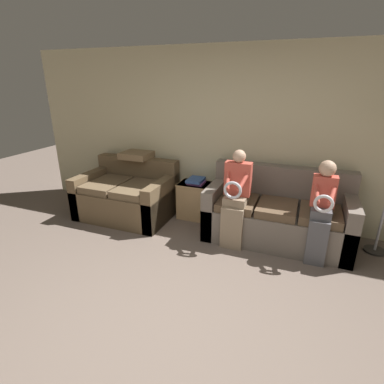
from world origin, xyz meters
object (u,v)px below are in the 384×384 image
at_px(couch_side, 128,196).
at_px(book_stack, 196,181).
at_px(child_right_seated, 322,207).
at_px(child_left_seated, 236,196).
at_px(couch_main, 277,215).
at_px(throw_pillow, 138,155).
at_px(side_shelf, 196,200).

relative_size(couch_side, book_stack, 4.77).
bearing_deg(child_right_seated, child_left_seated, -179.96).
distance_m(couch_main, book_stack, 1.32).
relative_size(couch_main, throw_pillow, 3.99).
bearing_deg(side_shelf, couch_side, -163.73).
height_order(child_left_seated, throw_pillow, child_left_seated).
height_order(child_right_seated, throw_pillow, child_right_seated).
bearing_deg(couch_side, child_left_seated, -8.73).
bearing_deg(child_right_seated, couch_side, 174.39).
height_order(couch_main, couch_side, couch_main).
bearing_deg(couch_side, couch_main, 1.71).
distance_m(side_shelf, book_stack, 0.32).
height_order(couch_side, side_shelf, couch_side).
xyz_separation_m(child_right_seated, throw_pillow, (-2.82, 0.64, 0.23)).
xyz_separation_m(couch_side, throw_pillow, (0.01, 0.36, 0.60)).
height_order(book_stack, throw_pillow, throw_pillow).
distance_m(couch_side, book_stack, 1.14).
bearing_deg(book_stack, throw_pillow, 176.94).
relative_size(child_right_seated, book_stack, 4.08).
xyz_separation_m(child_left_seated, book_stack, (-0.76, 0.59, -0.08)).
bearing_deg(book_stack, child_left_seated, -37.61).
relative_size(couch_side, throw_pillow, 3.04).
xyz_separation_m(couch_main, child_right_seated, (0.51, -0.35, 0.35)).
bearing_deg(child_left_seated, couch_main, 34.40).
distance_m(couch_side, child_right_seated, 2.88).
xyz_separation_m(child_left_seated, throw_pillow, (-1.80, 0.64, 0.24)).
xyz_separation_m(couch_main, throw_pillow, (-2.31, 0.29, 0.58)).
bearing_deg(couch_main, child_left_seated, -145.60).
xyz_separation_m(child_right_seated, book_stack, (-1.78, 0.58, -0.08)).
bearing_deg(couch_side, child_right_seated, -5.61).
height_order(child_left_seated, side_shelf, child_left_seated).
height_order(child_left_seated, book_stack, child_left_seated).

